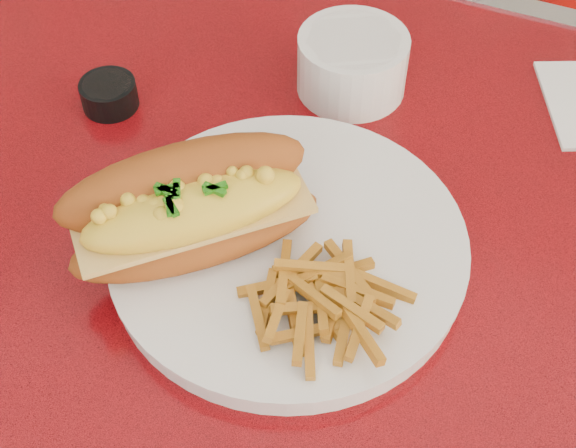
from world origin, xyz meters
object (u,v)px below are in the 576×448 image
at_px(booth_bench_far, 514,109).
at_px(fork, 352,275).
at_px(gravy_ramekin, 352,62).
at_px(diner_table, 384,392).
at_px(sauce_cup_left, 109,93).
at_px(mac_hoagie, 191,207).
at_px(dinner_plate, 288,247).

distance_m(booth_bench_far, fork, 0.97).
bearing_deg(gravy_ramekin, fork, -69.22).
relative_size(diner_table, sauce_cup_left, 17.73).
bearing_deg(fork, mac_hoagie, 81.61).
height_order(booth_bench_far, dinner_plate, booth_bench_far).
bearing_deg(sauce_cup_left, diner_table, -16.33).
distance_m(diner_table, sauce_cup_left, 0.37).
distance_m(dinner_plate, sauce_cup_left, 0.24).
bearing_deg(diner_table, fork, -157.09).
bearing_deg(gravy_ramekin, mac_hoagie, -99.72).
height_order(diner_table, fork, fork).
xyz_separation_m(fork, gravy_ramekin, (-0.08, 0.22, 0.01)).
xyz_separation_m(booth_bench_far, fork, (-0.04, -0.83, 0.50)).
bearing_deg(mac_hoagie, sauce_cup_left, 97.24).
bearing_deg(booth_bench_far, mac_hoagie, -100.89).
height_order(dinner_plate, mac_hoagie, mac_hoagie).
height_order(dinner_plate, sauce_cup_left, sauce_cup_left).
height_order(dinner_plate, fork, same).
bearing_deg(dinner_plate, diner_table, 2.51).
bearing_deg(fork, gravy_ramekin, 5.51).
height_order(booth_bench_far, gravy_ramekin, booth_bench_far).
relative_size(dinner_plate, mac_hoagie, 1.80).
bearing_deg(sauce_cup_left, mac_hoagie, -38.45).
relative_size(diner_table, booth_bench_far, 1.03).
relative_size(booth_bench_far, dinner_plate, 3.26).
bearing_deg(fork, diner_table, -82.36).
xyz_separation_m(diner_table, dinner_plate, (-0.09, -0.00, 0.17)).
relative_size(dinner_plate, fork, 2.25).
xyz_separation_m(fork, sauce_cup_left, (-0.28, 0.11, -0.01)).
xyz_separation_m(booth_bench_far, dinner_plate, (-0.09, -0.81, 0.49)).
bearing_deg(booth_bench_far, sauce_cup_left, -113.89).
height_order(mac_hoagie, gravy_ramekin, mac_hoagie).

